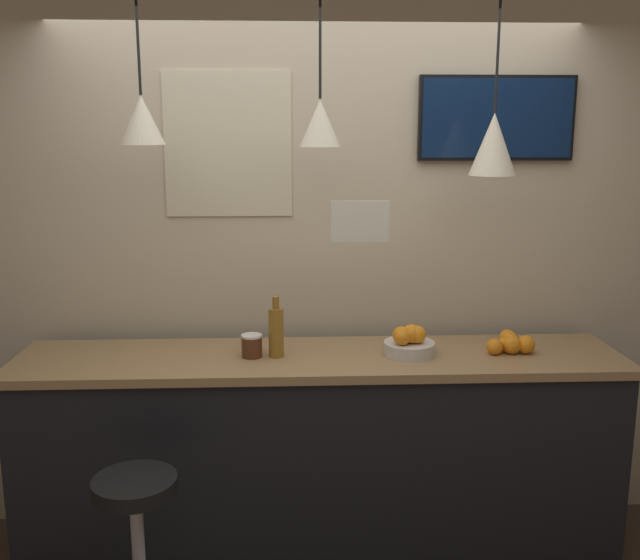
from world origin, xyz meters
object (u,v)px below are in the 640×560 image
juice_bottle (276,331)px  spread_jar (252,346)px  mounted_tv (497,118)px  fruit_bowl (409,343)px  bar_stool (138,542)px

juice_bottle → spread_jar: 0.13m
spread_jar → mounted_tv: (1.17, 0.36, 1.01)m
mounted_tv → fruit_bowl: bearing=-141.2°
fruit_bowl → mounted_tv: (0.46, 0.37, 1.00)m
juice_bottle → bar_stool: bearing=-132.6°
fruit_bowl → juice_bottle: bearing=179.1°
bar_stool → fruit_bowl: 1.41m
fruit_bowl → mounted_tv: 1.16m
fruit_bowl → spread_jar: 0.71m
mounted_tv → juice_bottle: bearing=-161.3°
bar_stool → fruit_bowl: fruit_bowl is taller
fruit_bowl → juice_bottle: (-0.60, 0.01, 0.06)m
juice_bottle → spread_jar: juice_bottle is taller
bar_stool → fruit_bowl: (1.14, 0.57, 0.62)m
bar_stool → mounted_tv: bearing=30.5°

